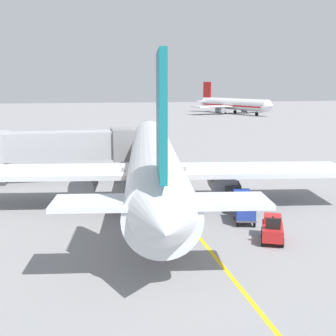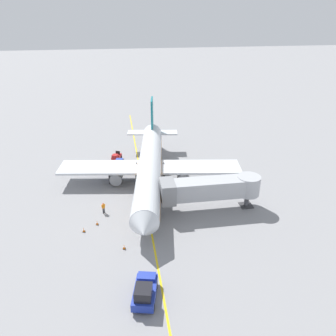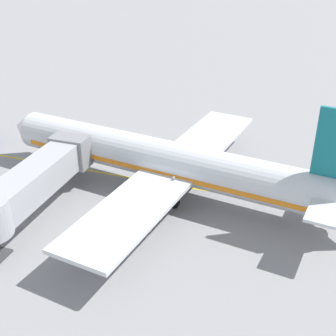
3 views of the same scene
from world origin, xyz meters
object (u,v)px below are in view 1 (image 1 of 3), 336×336
Objects in this scene: pushback_tractor at (146,146)px; baggage_cart_second_in_train at (243,200)px; safety_cone_nose_right at (172,162)px; baggage_tug_lead at (272,229)px; jet_bridge at (57,146)px; baggage_cart_third_in_train at (245,210)px; safety_cone_wing_tip at (225,167)px; parked_airliner at (154,162)px; ground_crew_wing_walker at (215,168)px; baggage_cart_front at (232,191)px; safety_cone_nose_left at (214,169)px; distant_taxiing_airliner at (233,104)px.

pushback_tractor is 29.36m from baggage_cart_second_in_train.
baggage_tug_lead is at bearing -89.07° from safety_cone_nose_right.
jet_bridge is 4.88× the size of baggage_cart_third_in_train.
safety_cone_wing_tip is at bearing 75.40° from baggage_cart_second_in_train.
baggage_cart_third_in_train is at bearing -51.52° from jet_bridge.
safety_cone_wing_tip is at bearing 9.18° from jet_bridge.
safety_cone_nose_right is at bearing 73.27° from parked_airliner.
safety_cone_nose_right is (-2.58, 8.48, -0.66)m from ground_crew_wing_walker.
jet_bridge reaches higher than baggage_cart_front.
ground_crew_wing_walker reaches higher than baggage_cart_second_in_train.
ground_crew_wing_walker is at bearing -75.48° from pushback_tractor.
baggage_cart_second_in_train is at bearing -104.60° from safety_cone_wing_tip.
baggage_cart_third_in_train is (12.74, -16.03, -2.51)m from jet_bridge.
ground_crew_wing_walker reaches higher than baggage_cart_front.
distant_taxiing_airliner reaches higher than safety_cone_nose_left.
baggage_cart_front reaches higher than safety_cone_nose_right.
parked_airliner reaches higher than jet_bridge.
parked_airliner is at bearing 165.29° from baggage_cart_front.
jet_bridge reaches higher than baggage_tug_lead.
safety_cone_wing_tip is (4.12, 13.71, -0.66)m from baggage_cart_front.
ground_crew_wing_walker reaches higher than baggage_cart_third_in_train.
baggage_cart_front is 2.85m from baggage_cart_second_in_train.
baggage_tug_lead reaches higher than baggage_cart_second_in_train.
parked_airliner is 16.05m from safety_cone_wing_tip.
baggage_cart_third_in_train is 14.97m from ground_crew_wing_walker.
safety_cone_wing_tip is (6.91, -12.68, -0.81)m from pushback_tractor.
distant_taxiing_airliner is at bearing 69.84° from safety_cone_wing_tip.
ground_crew_wing_walker reaches higher than safety_cone_wing_tip.
baggage_tug_lead reaches higher than baggage_cart_front.
pushback_tractor is 35.26m from baggage_tug_lead.
safety_cone_nose_right is 93.98m from distant_taxiing_airliner.
safety_cone_nose_right is at bearing 121.01° from safety_cone_nose_left.
ground_crew_wing_walker is at bearing 81.89° from baggage_cart_second_in_train.
baggage_tug_lead is 23.00m from safety_cone_wing_tip.
distant_taxiing_airliner is (37.22, 103.85, 2.08)m from baggage_cart_front.
safety_cone_nose_left is (2.63, 15.17, -0.66)m from baggage_cart_second_in_train.
jet_bridge is 24.62× the size of safety_cone_wing_tip.
pushback_tractor reaches higher than safety_cone_nose_right.
baggage_cart_second_in_train is (-0.19, -2.85, 0.00)m from baggage_cart_front.
baggage_cart_front is 5.28m from baggage_cart_third_in_train.
safety_cone_nose_right is (-1.01, 18.04, -0.66)m from baggage_cart_front.
baggage_cart_front is 9.69m from ground_crew_wing_walker.
baggage_cart_front is at bearing 86.09° from baggage_cart_second_in_train.
baggage_cart_front is at bearing 86.28° from baggage_tug_lead.
distant_taxiing_airliner is at bearing 61.31° from jet_bridge.
baggage_cart_second_in_train reaches higher than safety_cone_wing_tip.
baggage_tug_lead is 0.08× the size of distant_taxiing_airliner.
distant_taxiing_airliner reaches higher than ground_crew_wing_walker.
jet_bridge is at bearing 129.79° from parked_airliner.
safety_cone_nose_left is at bearing 72.65° from ground_crew_wing_walker.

